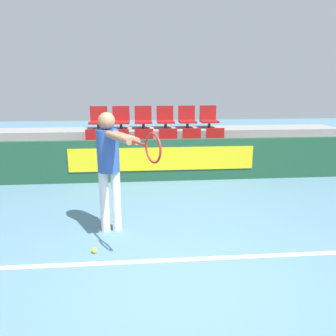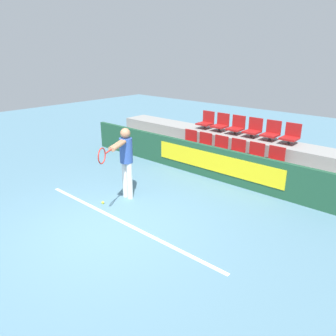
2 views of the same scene
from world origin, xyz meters
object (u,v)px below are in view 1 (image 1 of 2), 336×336
Objects in this scene: stadium_chair_6 at (98,119)px; stadium_chair_4 at (192,143)px; tennis_player at (111,161)px; tennis_ball at (95,251)px; stadium_chair_1 at (120,144)px; stadium_chair_7 at (121,119)px; stadium_chair_3 at (168,143)px; stadium_chair_10 at (187,118)px; stadium_chair_0 at (95,144)px; stadium_chair_2 at (144,143)px; stadium_chair_5 at (216,142)px; stadium_chair_8 at (143,119)px; stadium_chair_11 at (209,118)px; stadium_chair_9 at (165,119)px.

stadium_chair_4 is at bearing -22.14° from stadium_chair_6.
tennis_player is 1.18m from tennis_ball.
stadium_chair_1 is 3.75m from tennis_ball.
stadium_chair_6 is 1.00× the size of stadium_chair_7.
tennis_ball is (-0.13, -3.69, -0.67)m from stadium_chair_1.
tennis_ball is at bearing -108.80° from stadium_chair_3.
stadium_chair_7 is at bearing 180.00° from stadium_chair_10.
stadium_chair_2 is at bearing 0.00° from stadium_chair_0.
stadium_chair_7 is 0.32× the size of tennis_player.
tennis_player is at bearing -108.69° from stadium_chair_3.
stadium_chair_1 is at bearing 180.00° from stadium_chair_5.
stadium_chair_5 is at bearing -58.43° from stadium_chair_10.
stadium_chair_2 is 1.17m from stadium_chair_7.
stadium_chair_8 is 1.00× the size of stadium_chair_11.
stadium_chair_2 is (1.12, 0.00, 0.00)m from stadium_chair_0.
stadium_chair_7 and stadium_chair_9 have the same top height.
stadium_chair_0 is 1.03m from stadium_chair_6.
stadium_chair_1 is 1.00× the size of stadium_chair_8.
stadium_chair_6 is 8.35× the size of tennis_ball.
stadium_chair_4 is at bearing -58.43° from stadium_chair_9.
stadium_chair_10 reaches higher than stadium_chair_2.
stadium_chair_4 is at bearing 35.29° from tennis_player.
stadium_chair_3 is (1.69, 0.00, 0.00)m from stadium_chair_0.
stadium_chair_9 is at bearing 180.00° from stadium_chair_10.
tennis_player is at bearing -96.99° from stadium_chair_8.
stadium_chair_8 is 0.32× the size of tennis_player.
tennis_player is at bearing -111.84° from stadium_chair_10.
stadium_chair_11 is (0.56, 0.91, 0.46)m from stadium_chair_4.
stadium_chair_8 is (-1.69, 0.91, 0.46)m from stadium_chair_5.
stadium_chair_11 is (2.25, 0.91, 0.46)m from stadium_chair_1.
stadium_chair_0 is 1.00× the size of stadium_chair_8.
stadium_chair_5 is 1.52m from stadium_chair_9.
stadium_chair_9 is (1.69, 0.91, 0.46)m from stadium_chair_0.
stadium_chair_8 is (0.56, 0.91, 0.46)m from stadium_chair_1.
stadium_chair_4 is at bearing -121.57° from stadium_chair_11.
stadium_chair_7 is 8.35× the size of tennis_ball.
stadium_chair_9 is at bearing 121.57° from stadium_chair_4.
stadium_chair_7 reaches higher than tennis_ball.
stadium_chair_5 is 1.00× the size of stadium_chair_11.
stadium_chair_4 is 1.00× the size of stadium_chair_5.
tennis_player is (-1.06, -3.13, 0.35)m from stadium_chair_3.
stadium_chair_6 is at bearing 180.00° from stadium_chair_7.
stadium_chair_2 is 8.35× the size of tennis_ball.
stadium_chair_8 is at bearing 81.43° from tennis_ball.
stadium_chair_1 is 1.17m from stadium_chair_6.
stadium_chair_8 is 1.00× the size of stadium_chair_9.
stadium_chair_5 is 1.17m from stadium_chair_10.
stadium_chair_3 is 1.00× the size of stadium_chair_8.
tennis_player is 25.70× the size of tennis_ball.
stadium_chair_5 is 2.47m from stadium_chair_7.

